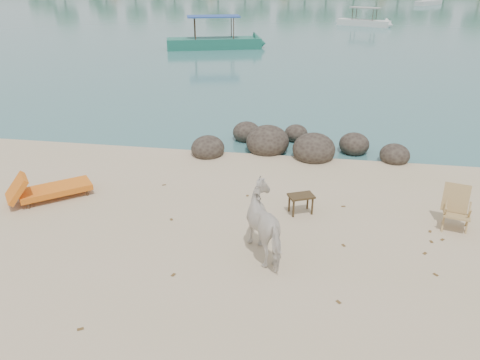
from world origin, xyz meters
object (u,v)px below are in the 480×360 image
object	(u,v)px
boat_near	(214,21)
lounge_chair	(55,187)
cow	(269,225)
side_table	(301,205)
deck_chair	(458,211)
boulders	(289,145)

from	to	relation	value
boat_near	lounge_chair	bearing A→B (deg)	-104.17
cow	side_table	world-z (taller)	cow
cow	deck_chair	xyz separation A→B (m)	(3.81, 1.57, -0.21)
side_table	lounge_chair	size ratio (longest dim) A/B	0.27
side_table	deck_chair	distance (m)	3.28
side_table	deck_chair	xyz separation A→B (m)	(3.26, -0.15, 0.23)
boulders	lounge_chair	xyz separation A→B (m)	(-5.34, -4.07, 0.11)
lounge_chair	boat_near	xyz separation A→B (m)	(-1.07, 22.86, 1.42)
lounge_chair	boat_near	world-z (taller)	boat_near
boulders	cow	size ratio (longest dim) A/B	4.02
boulders	boat_near	distance (m)	19.90
lounge_chair	deck_chair	xyz separation A→B (m)	(9.12, 0.00, 0.14)
boulders	side_table	size ratio (longest dim) A/B	11.38
lounge_chair	boat_near	bearing A→B (deg)	52.99
boulders	side_table	xyz separation A→B (m)	(0.52, -3.92, 0.03)
boulders	side_table	distance (m)	3.95
lounge_chair	side_table	bearing A→B (deg)	-38.16
boulders	deck_chair	world-z (taller)	deck_chair
boulders	side_table	bearing A→B (deg)	-82.50
side_table	lounge_chair	world-z (taller)	lounge_chair
lounge_chair	boulders	bearing A→B (deg)	-2.33
boulders	deck_chair	size ratio (longest dim) A/B	7.03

